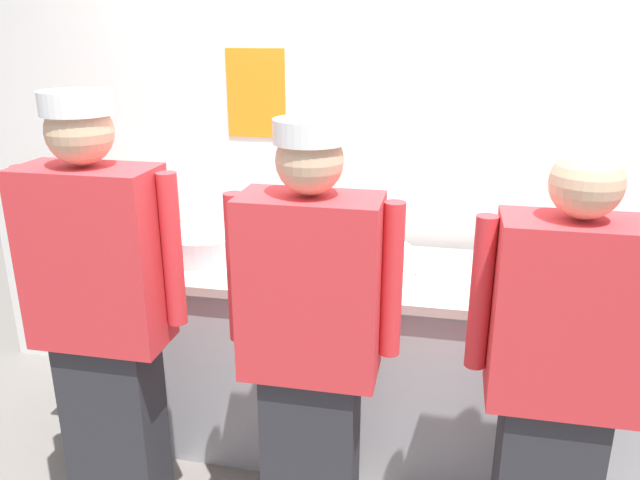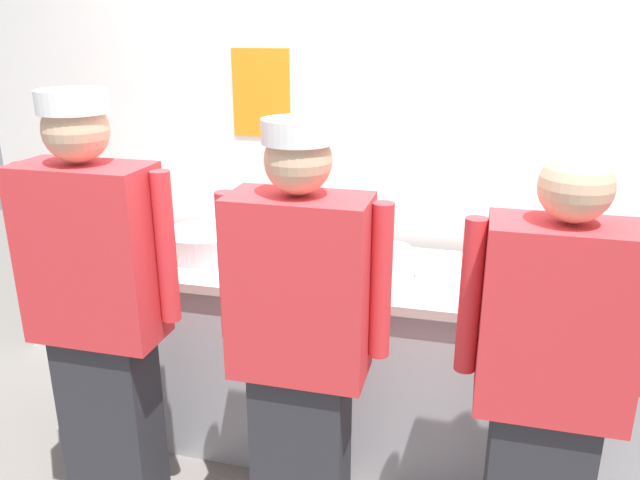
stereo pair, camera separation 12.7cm
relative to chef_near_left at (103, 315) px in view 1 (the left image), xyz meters
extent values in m
cube|color=white|center=(0.77, 1.17, 0.53)|extent=(4.18, 0.10, 2.89)
cube|color=orange|center=(0.25, 1.12, 0.68)|extent=(0.29, 0.01, 0.42)
cube|color=#B2B2B7|center=(0.77, 0.70, -0.49)|extent=(2.61, 0.63, 0.86)
cube|color=#B7B2A8|center=(0.77, 0.70, -0.04)|extent=(2.67, 0.69, 0.04)
cube|color=#2D2D33|center=(0.00, 0.00, -0.51)|extent=(0.34, 0.20, 0.82)
cube|color=red|center=(0.00, 0.00, 0.22)|extent=(0.48, 0.24, 0.65)
cylinder|color=red|center=(-0.27, 0.04, 0.26)|extent=(0.07, 0.07, 0.55)
cylinder|color=red|center=(0.27, 0.04, 0.26)|extent=(0.07, 0.07, 0.55)
sphere|color=tan|center=(0.00, 0.00, 0.66)|extent=(0.22, 0.22, 0.22)
cylinder|color=white|center=(0.00, 0.00, 0.76)|extent=(0.23, 0.23, 0.08)
cube|color=#2D2D33|center=(0.77, 0.00, -0.53)|extent=(0.33, 0.20, 0.79)
cube|color=red|center=(0.77, 0.00, 0.18)|extent=(0.46, 0.24, 0.62)
cylinder|color=red|center=(0.51, 0.04, 0.21)|extent=(0.07, 0.07, 0.53)
cylinder|color=red|center=(1.04, 0.04, 0.21)|extent=(0.07, 0.07, 0.53)
sphere|color=tan|center=(0.77, 0.00, 0.60)|extent=(0.21, 0.21, 0.21)
cylinder|color=white|center=(0.77, 0.00, 0.69)|extent=(0.22, 0.22, 0.07)
cube|color=red|center=(1.58, 0.00, 0.15)|extent=(0.45, 0.24, 0.61)
cylinder|color=red|center=(1.32, 0.04, 0.19)|extent=(0.07, 0.07, 0.52)
sphere|color=tan|center=(1.58, 0.00, 0.57)|extent=(0.21, 0.21, 0.21)
cylinder|color=white|center=(-0.31, 0.75, -0.02)|extent=(0.22, 0.22, 0.01)
cylinder|color=white|center=(-0.31, 0.75, 0.00)|extent=(0.22, 0.22, 0.01)
cylinder|color=white|center=(-0.31, 0.75, 0.01)|extent=(0.22, 0.22, 0.01)
cylinder|color=white|center=(-0.31, 0.75, 0.02)|extent=(0.22, 0.22, 0.01)
cylinder|color=white|center=(-0.31, 0.75, 0.03)|extent=(0.22, 0.22, 0.01)
cylinder|color=white|center=(-0.31, 0.75, 0.04)|extent=(0.22, 0.22, 0.01)
cylinder|color=white|center=(-0.31, 0.75, 0.06)|extent=(0.22, 0.22, 0.01)
cylinder|color=white|center=(0.96, 0.78, -0.02)|extent=(0.20, 0.20, 0.01)
cylinder|color=white|center=(0.96, 0.78, 0.00)|extent=(0.20, 0.20, 0.01)
cylinder|color=white|center=(0.96, 0.78, 0.01)|extent=(0.20, 0.20, 0.01)
cylinder|color=white|center=(0.96, 0.78, 0.02)|extent=(0.20, 0.20, 0.01)
cylinder|color=white|center=(0.96, 0.78, 0.03)|extent=(0.20, 0.20, 0.01)
cylinder|color=white|center=(0.96, 0.78, 0.04)|extent=(0.20, 0.20, 0.01)
cylinder|color=white|center=(0.96, 0.78, 0.06)|extent=(0.20, 0.20, 0.01)
cylinder|color=#B7BABF|center=(0.11, 0.70, 0.04)|extent=(0.37, 0.37, 0.12)
cube|color=#B7BABF|center=(1.61, 0.68, -0.01)|extent=(0.53, 0.43, 0.02)
cylinder|color=orange|center=(-0.12, 0.50, 0.05)|extent=(0.06, 0.06, 0.15)
cone|color=orange|center=(-0.12, 0.50, 0.14)|extent=(0.05, 0.05, 0.04)
cylinder|color=white|center=(1.13, 0.67, 0.00)|extent=(0.09, 0.09, 0.05)
cylinder|color=#5B932D|center=(1.13, 0.67, 0.02)|extent=(0.07, 0.07, 0.01)
cylinder|color=white|center=(0.72, 0.71, 0.00)|extent=(0.09, 0.09, 0.04)
cylinder|color=gold|center=(0.72, 0.71, 0.01)|extent=(0.07, 0.07, 0.01)
cylinder|color=white|center=(-0.31, 0.51, 0.00)|extent=(0.11, 0.11, 0.04)
cylinder|color=orange|center=(-0.31, 0.51, 0.01)|extent=(0.09, 0.09, 0.01)
cube|color=#B7BABF|center=(0.51, 0.59, -0.02)|extent=(0.19, 0.03, 0.01)
cube|color=black|center=(0.38, 0.59, -0.01)|extent=(0.09, 0.03, 0.02)
camera|label=1|loc=(1.19, -1.84, 0.99)|focal=35.00mm
camera|label=2|loc=(1.31, -1.81, 0.99)|focal=35.00mm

